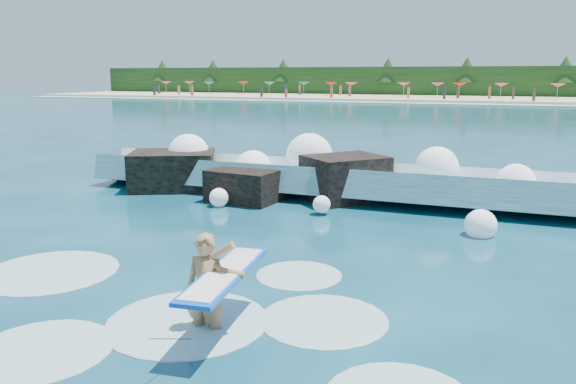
% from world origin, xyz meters
% --- Properties ---
extents(ground, '(200.00, 200.00, 0.00)m').
position_xyz_m(ground, '(0.00, 0.00, 0.00)').
color(ground, '#07333F').
rests_on(ground, ground).
extents(beach, '(140.00, 20.00, 0.40)m').
position_xyz_m(beach, '(0.00, 78.00, 0.20)').
color(beach, tan).
rests_on(beach, ground).
extents(wet_band, '(140.00, 5.00, 0.08)m').
position_xyz_m(wet_band, '(0.00, 67.00, 0.04)').
color(wet_band, silver).
rests_on(wet_band, ground).
extents(treeline, '(140.00, 4.00, 5.00)m').
position_xyz_m(treeline, '(0.00, 88.00, 2.50)').
color(treeline, black).
rests_on(treeline, ground).
extents(breaking_wave, '(16.14, 2.60, 1.39)m').
position_xyz_m(breaking_wave, '(1.12, 7.24, 0.49)').
color(breaking_wave, teal).
rests_on(breaking_wave, ground).
extents(rock_cluster, '(8.71, 3.49, 1.54)m').
position_xyz_m(rock_cluster, '(-1.69, 6.52, 0.49)').
color(rock_cluster, black).
rests_on(rock_cluster, ground).
extents(surfer_with_board, '(1.03, 2.93, 1.75)m').
position_xyz_m(surfer_with_board, '(1.97, -2.26, 0.65)').
color(surfer_with_board, '#A4734C').
rests_on(surfer_with_board, ground).
extents(wave_spray, '(14.66, 4.68, 1.96)m').
position_xyz_m(wave_spray, '(0.86, 7.25, 0.90)').
color(wave_spray, white).
rests_on(wave_spray, ground).
extents(surf_foam, '(9.16, 5.80, 0.13)m').
position_xyz_m(surf_foam, '(0.93, -1.84, 0.00)').
color(surf_foam, silver).
rests_on(surf_foam, ground).
extents(beach_umbrellas, '(110.21, 6.91, 0.50)m').
position_xyz_m(beach_umbrellas, '(0.20, 80.14, 2.25)').
color(beach_umbrellas, '#C73A5E').
rests_on(beach_umbrellas, ground).
extents(beachgoers, '(106.04, 13.23, 1.93)m').
position_xyz_m(beachgoers, '(-2.07, 73.18, 1.06)').
color(beachgoers, '#3F332D').
rests_on(beachgoers, ground).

